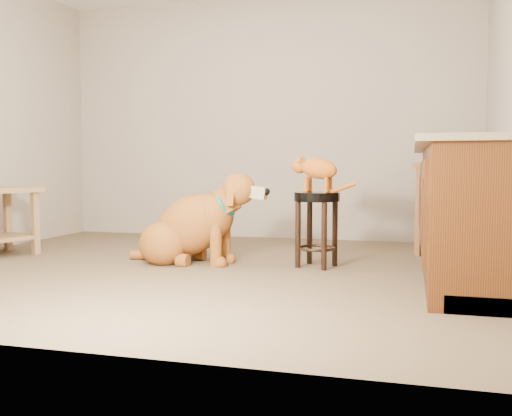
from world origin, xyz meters
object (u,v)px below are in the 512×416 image
(padded_stool, at_px, (317,214))
(golden_retriever, at_px, (193,227))
(tabby_kitten, at_px, (316,170))
(wood_stool, at_px, (446,207))

(padded_stool, distance_m, golden_retriever, 1.00)
(padded_stool, xyz_separation_m, golden_retriever, (-0.99, -0.09, -0.12))
(tabby_kitten, bearing_deg, golden_retriever, -160.23)
(wood_stool, xyz_separation_m, tabby_kitten, (-1.00, -0.88, 0.33))
(wood_stool, relative_size, golden_retriever, 0.66)
(tabby_kitten, bearing_deg, wood_stool, 55.67)
(padded_stool, xyz_separation_m, tabby_kitten, (-0.01, 0.00, 0.34))
(padded_stool, distance_m, wood_stool, 1.33)
(wood_stool, distance_m, golden_retriever, 2.21)
(wood_stool, height_order, golden_retriever, wood_stool)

